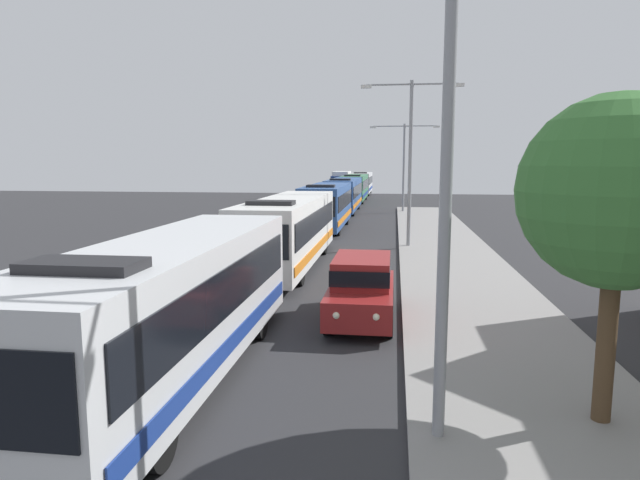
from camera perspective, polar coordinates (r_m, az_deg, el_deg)
bus_lead at (r=12.06m, az=-15.06°, el=-6.44°), size 2.58×10.85×3.21m
bus_second_in_line at (r=24.40m, az=-3.19°, el=1.16°), size 2.58×12.20×3.21m
bus_middle at (r=37.84m, az=0.73°, el=3.67°), size 2.58×10.68×3.21m
bus_fourth_in_line at (r=50.67m, az=2.52°, el=4.81°), size 2.58×12.07×3.21m
bus_rear at (r=64.20m, az=3.63°, el=5.52°), size 2.58×12.28×3.21m
bus_tail_end at (r=78.00m, az=4.37°, el=5.98°), size 2.58×11.22×3.21m
white_suv at (r=16.20m, az=4.36°, el=-4.83°), size 1.86×4.67×1.90m
box_truck_oncoming at (r=82.08m, az=2.21°, el=6.12°), size 2.35×7.60×3.15m
streetlamp_near at (r=8.84m, az=13.17°, el=11.40°), size 5.19×0.28×8.35m
streetlamp_mid at (r=29.78m, az=9.40°, el=9.49°), size 5.31×0.28×8.70m
streetlamp_far at (r=50.73m, az=8.73°, el=8.49°), size 6.21×0.28×7.86m
roadside_tree at (r=10.41m, az=28.58°, el=4.34°), size 3.29×3.29×5.67m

